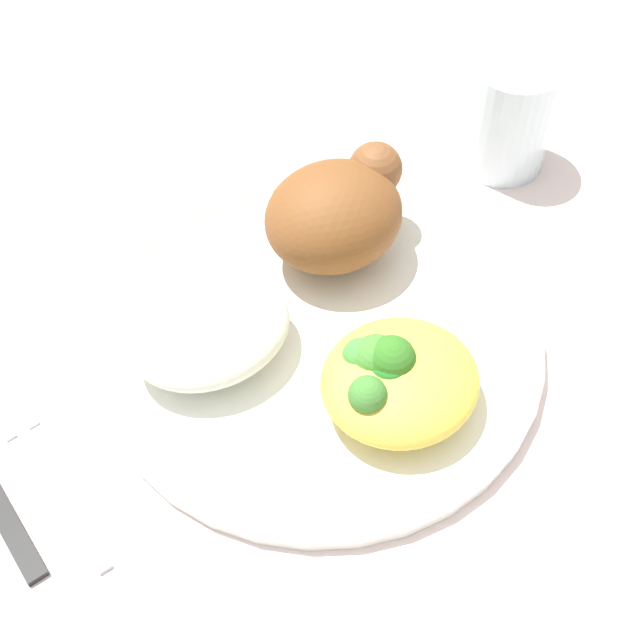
{
  "coord_description": "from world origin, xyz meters",
  "views": [
    {
      "loc": [
        -0.17,
        -0.29,
        0.45
      ],
      "look_at": [
        0.0,
        0.0,
        0.02
      ],
      "focal_mm": 48.29,
      "sensor_mm": 36.0,
      "label": 1
    }
  ],
  "objects_px": {
    "plate": "(320,336)",
    "mac_cheese_with_broccoli": "(395,377)",
    "roasted_chicken": "(337,212)",
    "water_glass": "(509,115)",
    "rice_pile": "(209,329)",
    "fork": "(42,464)"
  },
  "relations": [
    {
      "from": "rice_pile",
      "to": "water_glass",
      "type": "height_order",
      "value": "water_glass"
    },
    {
      "from": "roasted_chicken",
      "to": "mac_cheese_with_broccoli",
      "type": "height_order",
      "value": "roasted_chicken"
    },
    {
      "from": "plate",
      "to": "rice_pile",
      "type": "relative_size",
      "value": 2.79
    },
    {
      "from": "mac_cheese_with_broccoli",
      "to": "fork",
      "type": "distance_m",
      "value": 0.21
    },
    {
      "from": "plate",
      "to": "mac_cheese_with_broccoli",
      "type": "height_order",
      "value": "mac_cheese_with_broccoli"
    },
    {
      "from": "plate",
      "to": "water_glass",
      "type": "bearing_deg",
      "value": 20.93
    },
    {
      "from": "plate",
      "to": "roasted_chicken",
      "type": "distance_m",
      "value": 0.08
    },
    {
      "from": "plate",
      "to": "water_glass",
      "type": "distance_m",
      "value": 0.23
    },
    {
      "from": "fork",
      "to": "roasted_chicken",
      "type": "bearing_deg",
      "value": 11.85
    },
    {
      "from": "plate",
      "to": "mac_cheese_with_broccoli",
      "type": "bearing_deg",
      "value": -79.61
    },
    {
      "from": "plate",
      "to": "fork",
      "type": "xyz_separation_m",
      "value": [
        -0.19,
        0.01,
        -0.01
      ]
    },
    {
      "from": "rice_pile",
      "to": "fork",
      "type": "height_order",
      "value": "rice_pile"
    },
    {
      "from": "mac_cheese_with_broccoli",
      "to": "rice_pile",
      "type": "bearing_deg",
      "value": 131.16
    },
    {
      "from": "roasted_chicken",
      "to": "water_glass",
      "type": "relative_size",
      "value": 1.22
    },
    {
      "from": "plate",
      "to": "fork",
      "type": "relative_size",
      "value": 2.02
    },
    {
      "from": "roasted_chicken",
      "to": "rice_pile",
      "type": "xyz_separation_m",
      "value": [
        -0.11,
        -0.03,
        -0.02
      ]
    },
    {
      "from": "rice_pile",
      "to": "mac_cheese_with_broccoli",
      "type": "height_order",
      "value": "mac_cheese_with_broccoli"
    },
    {
      "from": "plate",
      "to": "roasted_chicken",
      "type": "height_order",
      "value": "roasted_chicken"
    },
    {
      "from": "roasted_chicken",
      "to": "water_glass",
      "type": "distance_m",
      "value": 0.17
    },
    {
      "from": "plate",
      "to": "roasted_chicken",
      "type": "xyz_separation_m",
      "value": [
        0.05,
        0.06,
        0.04
      ]
    },
    {
      "from": "rice_pile",
      "to": "water_glass",
      "type": "xyz_separation_m",
      "value": [
        0.28,
        0.06,
        0.01
      ]
    },
    {
      "from": "roasted_chicken",
      "to": "rice_pile",
      "type": "relative_size",
      "value": 1.02
    }
  ]
}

